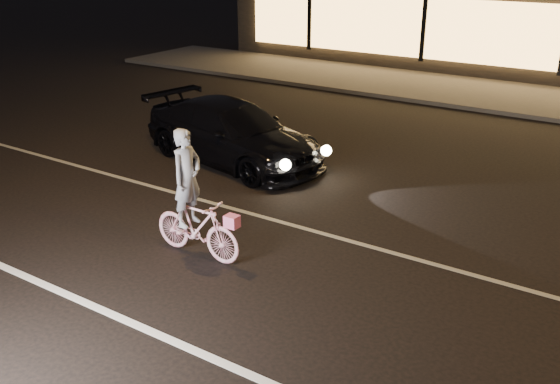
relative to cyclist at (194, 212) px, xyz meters
The scene contains 6 objects.
ground 2.43m from the cyclist, ahead, with size 90.00×90.00×0.00m, color black.
lane_stripe_near 3.03m from the cyclist, 38.44° to the right, with size 60.00×0.12×0.01m, color silver.
lane_stripe_far 2.93m from the cyclist, 35.84° to the left, with size 60.00×0.10×0.01m, color gray.
sidewalk 12.89m from the cyclist, 79.67° to the left, with size 30.00×4.00×0.12m, color #383533.
cyclist is the anchor object (origin of this frame).
sedan 4.26m from the cyclist, 119.78° to the left, with size 4.61×2.54×1.27m.
Camera 1 is at (3.32, -5.94, 4.39)m, focal length 40.00 mm.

